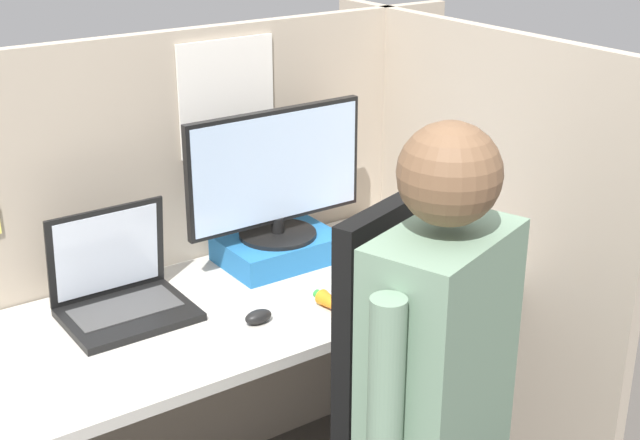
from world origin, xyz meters
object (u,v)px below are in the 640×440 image
stapler (427,241)px  person (448,405)px  paper_box (278,248)px  carrot_toy (336,306)px  monitor (276,175)px  laptop (122,295)px

stapler → person: size_ratio=0.12×
paper_box → stapler: (0.41, -0.18, -0.01)m
paper_box → carrot_toy: (-0.05, -0.36, -0.02)m
monitor → carrot_toy: bearing=-98.5°
monitor → carrot_toy: monitor is taller
monitor → stapler: (0.41, -0.19, -0.24)m
stapler → person: bearing=-128.7°
laptop → stapler: size_ratio=1.93×
monitor → laptop: size_ratio=1.76×
person → laptop: bearing=111.6°
paper_box → carrot_toy: bearing=-98.5°
laptop → person: (0.34, -0.86, 0.01)m
person → monitor: bearing=79.7°
stapler → carrot_toy: (-0.47, -0.18, -0.00)m
monitor → laptop: (-0.51, -0.05, -0.21)m
laptop → carrot_toy: (0.45, -0.32, -0.03)m
laptop → stapler: laptop is taller
monitor → stapler: size_ratio=3.41×
laptop → carrot_toy: bearing=-35.1°
stapler → person: person is taller
laptop → person: person is taller
paper_box → stapler: 0.45m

